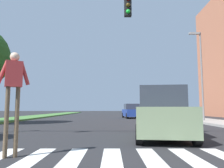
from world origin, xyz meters
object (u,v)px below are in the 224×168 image
(pedestrian_performer, at_px, (14,86))
(street_lamp_right, at_px, (201,67))
(sedan_midblock, at_px, (132,111))
(suv_crossing, at_px, (162,114))

(pedestrian_performer, bearing_deg, street_lamp_right, 52.87)
(sedan_midblock, bearing_deg, street_lamp_right, -56.41)
(street_lamp_right, bearing_deg, pedestrian_performer, -127.13)
(street_lamp_right, xyz_separation_m, suv_crossing, (-5.52, -9.42, -3.66))
(pedestrian_performer, bearing_deg, suv_crossing, 39.63)
(street_lamp_right, distance_m, suv_crossing, 11.52)
(sedan_midblock, bearing_deg, pedestrian_performer, -102.77)
(suv_crossing, bearing_deg, street_lamp_right, 59.63)
(street_lamp_right, xyz_separation_m, pedestrian_performer, (-9.84, -13.00, -2.93))
(street_lamp_right, xyz_separation_m, sedan_midblock, (-5.14, 7.74, -3.82))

